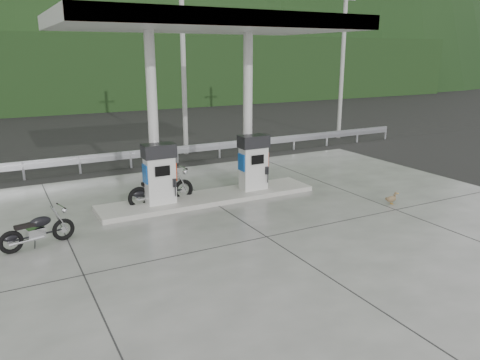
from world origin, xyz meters
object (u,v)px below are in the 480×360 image
gas_pump_right (253,162)px  motorcycle_left (38,231)px  gas_pump_left (160,174)px  duck (391,199)px  motorcycle_right (161,189)px

gas_pump_right → motorcycle_left: (-6.76, -1.41, -0.65)m
gas_pump_left → duck: bearing=-25.4°
gas_pump_left → motorcycle_left: size_ratio=1.08×
duck → gas_pump_right: bearing=138.0°
gas_pump_left → motorcycle_left: (-3.56, -1.41, -0.65)m
gas_pump_right → duck: 4.48m
motorcycle_left → motorcycle_right: (3.70, 1.75, 0.08)m
gas_pump_right → duck: bearing=-43.6°
gas_pump_right → gas_pump_left: bearing=180.0°
motorcycle_right → gas_pump_left: bearing=-118.5°
motorcycle_left → motorcycle_right: bearing=11.6°
gas_pump_left → duck: 7.11m
gas_pump_right → duck: size_ratio=4.06×
gas_pump_right → duck: gas_pump_right is taller
gas_pump_right → motorcycle_left: bearing=-168.2°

